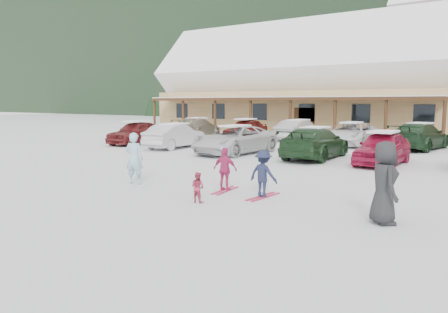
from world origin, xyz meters
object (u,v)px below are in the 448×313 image
Objects in this scene: child_magenta at (225,169)px; parked_car_8 at (246,129)px; bystander_dark at (384,183)px; parked_car_0 at (136,133)px; parked_car_4 at (383,148)px; parked_car_2 at (235,140)px; toddler_red at (198,187)px; child_navy at (263,174)px; parked_car_3 at (315,143)px; adult_skier at (134,158)px; parked_car_9 at (298,130)px; parked_car_10 at (351,134)px; parked_car_11 at (420,136)px; parked_car_7 at (197,127)px; day_lodge at (307,88)px; parked_car_1 at (175,136)px.

parked_car_8 is (-9.14, 15.80, 0.07)m from child_magenta.
parked_car_0 is (-17.87, 9.78, -0.18)m from bystander_dark.
child_magenta is 0.32× the size of parked_car_4.
parked_car_8 is (-4.09, 7.60, 0.01)m from parked_car_2.
toddler_red is 0.19× the size of parked_car_0.
parked_car_3 is at bearing -72.19° from child_navy.
toddler_red is (3.32, -0.88, -0.44)m from adult_skier.
parked_car_3 reaches higher than parked_car_9.
parked_car_11 is (3.94, -0.07, 0.03)m from parked_car_10.
adult_skier is at bearing 112.71° from parked_car_7.
parked_car_0 is at bearing 49.54° from parked_car_9.
parked_car_11 is at bearing 170.46° from parked_car_7.
bystander_dark reaches higher than child_navy.
parked_car_8 reaches higher than child_navy.
parked_car_10 is at bearing -1.99° from parked_car_8.
toddler_red is 0.16× the size of parked_car_10.
day_lodge is 29.09m from child_magenta.
parked_car_10 is at bearing -91.89° from child_magenta.
parked_car_4 is 0.95× the size of parked_car_9.
toddler_red is at bearing -71.27° from day_lodge.
parked_car_3 reaches higher than child_magenta.
parked_car_7 is at bearing 154.92° from parked_car_4.
parked_car_11 is (7.98, -1.12, 0.02)m from parked_car_9.
adult_skier is at bearing -75.12° from parked_car_2.
child_navy is 0.73× the size of bystander_dark.
parked_car_9 is at bearing 132.79° from parked_car_4.
adult_skier is 0.92× the size of bystander_dark.
parked_car_2 is at bearing -178.57° from parked_car_4.
day_lodge reaches higher than bystander_dark.
parked_car_4 is (15.35, -0.40, -0.02)m from parked_car_0.
child_magenta is (-0.25, 1.65, 0.25)m from toddler_red.
toddler_red is 17.54m from parked_car_11.
adult_skier is 0.32× the size of parked_car_2.
parked_car_11 is at bearing -106.12° from child_magenta.
parked_car_11 reaches higher than toddler_red.
child_navy is at bearing 168.34° from child_magenta.
parked_car_3 is 1.16× the size of parked_car_9.
bystander_dark is 0.35× the size of parked_car_2.
parked_car_3 is 7.15m from parked_car_10.
parked_car_11 is at bearing -153.46° from parked_car_1.
parked_car_4 is (1.00, 8.54, 0.04)m from child_navy.
adult_skier is at bearing 79.05° from parked_car_11.
day_lodge is at bearing -9.28° from bystander_dark.
parked_car_3 is (-5.72, 9.64, -0.18)m from bystander_dark.
parked_car_4 is 0.84× the size of parked_car_7.
parked_car_0 is at bearing -150.26° from parked_car_10.
parked_car_9 is (-0.47, 8.66, -0.00)m from parked_car_2.
toddler_red is 0.19× the size of parked_car_9.
child_magenta is at bearing 132.72° from parked_car_1.
child_navy is at bearing 114.52° from parked_car_9.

